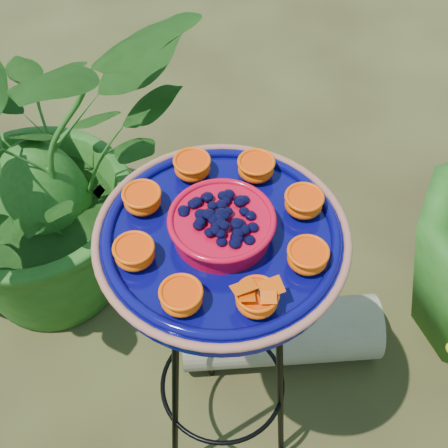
% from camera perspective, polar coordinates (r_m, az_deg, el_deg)
% --- Properties ---
extents(tripod_stand, '(0.35, 0.35, 0.83)m').
position_cam_1_polar(tripod_stand, '(1.36, -0.16, -10.55)').
color(tripod_stand, black).
rests_on(tripod_stand, ground).
extents(feeder_dish, '(0.49, 0.49, 0.10)m').
position_cam_1_polar(feeder_dish, '(1.05, -0.20, -1.05)').
color(feeder_dish, '#06064F').
rests_on(feeder_dish, tripod_stand).
extents(driftwood_log, '(0.58, 0.23, 0.19)m').
position_cam_1_polar(driftwood_log, '(1.84, 5.15, -9.84)').
color(driftwood_log, gray).
rests_on(driftwood_log, ground).
extents(shrub_back_left, '(1.17, 1.15, 0.98)m').
position_cam_1_polar(shrub_back_left, '(1.77, -17.25, 5.19)').
color(shrub_back_left, '#1E4A13').
rests_on(shrub_back_left, ground).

